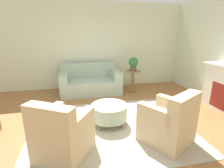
{
  "coord_description": "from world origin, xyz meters",
  "views": [
    {
      "loc": [
        -0.61,
        -3.08,
        1.86
      ],
      "look_at": [
        0.15,
        0.55,
        0.75
      ],
      "focal_mm": 28.0,
      "sensor_mm": 36.0,
      "label": 1
    }
  ],
  "objects_px": {
    "armchair_right": "(169,123)",
    "potted_plant_on_side_table": "(133,63)",
    "armchair_left": "(62,136)",
    "ottoman_table": "(109,112)",
    "couch": "(91,82)",
    "side_table": "(133,78)"
  },
  "relations": [
    {
      "from": "potted_plant_on_side_table",
      "to": "couch",
      "type": "bearing_deg",
      "value": 170.04
    },
    {
      "from": "armchair_left",
      "to": "potted_plant_on_side_table",
      "type": "distance_m",
      "value": 3.45
    },
    {
      "from": "side_table",
      "to": "ottoman_table",
      "type": "bearing_deg",
      "value": -121.02
    },
    {
      "from": "armchair_left",
      "to": "potted_plant_on_side_table",
      "type": "relative_size",
      "value": 2.43
    },
    {
      "from": "ottoman_table",
      "to": "side_table",
      "type": "relative_size",
      "value": 1.07
    },
    {
      "from": "couch",
      "to": "armchair_right",
      "type": "xyz_separation_m",
      "value": [
        1.07,
        -2.97,
        0.05
      ]
    },
    {
      "from": "couch",
      "to": "potted_plant_on_side_table",
      "type": "xyz_separation_m",
      "value": [
        1.33,
        -0.23,
        0.61
      ]
    },
    {
      "from": "armchair_right",
      "to": "potted_plant_on_side_table",
      "type": "relative_size",
      "value": 2.43
    },
    {
      "from": "armchair_left",
      "to": "armchair_right",
      "type": "relative_size",
      "value": 1.0
    },
    {
      "from": "side_table",
      "to": "potted_plant_on_side_table",
      "type": "bearing_deg",
      "value": -90.0
    },
    {
      "from": "armchair_right",
      "to": "side_table",
      "type": "height_order",
      "value": "armchair_right"
    },
    {
      "from": "couch",
      "to": "side_table",
      "type": "height_order",
      "value": "couch"
    },
    {
      "from": "armchair_right",
      "to": "potted_plant_on_side_table",
      "type": "bearing_deg",
      "value": 84.52
    },
    {
      "from": "armchair_right",
      "to": "ottoman_table",
      "type": "distance_m",
      "value": 1.22
    },
    {
      "from": "armchair_left",
      "to": "ottoman_table",
      "type": "xyz_separation_m",
      "value": [
        0.88,
        0.85,
        -0.09
      ]
    },
    {
      "from": "couch",
      "to": "potted_plant_on_side_table",
      "type": "relative_size",
      "value": 4.4
    },
    {
      "from": "couch",
      "to": "armchair_left",
      "type": "height_order",
      "value": "armchair_left"
    },
    {
      "from": "ottoman_table",
      "to": "side_table",
      "type": "bearing_deg",
      "value": 58.98
    },
    {
      "from": "ottoman_table",
      "to": "armchair_left",
      "type": "bearing_deg",
      "value": -136.08
    },
    {
      "from": "couch",
      "to": "armchair_left",
      "type": "distance_m",
      "value": 3.05
    },
    {
      "from": "couch",
      "to": "potted_plant_on_side_table",
      "type": "bearing_deg",
      "value": -9.96
    },
    {
      "from": "armchair_left",
      "to": "ottoman_table",
      "type": "distance_m",
      "value": 1.23
    }
  ]
}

